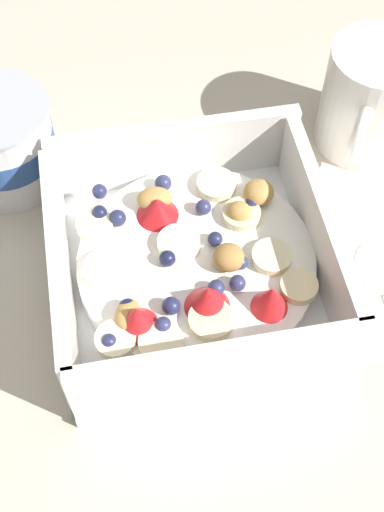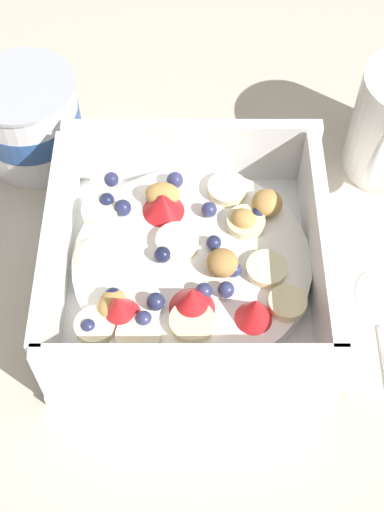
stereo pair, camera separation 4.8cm
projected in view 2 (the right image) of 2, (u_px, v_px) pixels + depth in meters
The scene contains 3 objects.
ground_plane at pixel (196, 281), 0.50m from camera, with size 2.40×2.40×0.00m, color beige.
fruit_bowl at pixel (191, 263), 0.49m from camera, with size 0.19×0.19×0.07m.
yogurt_cup at pixel (33, 120), 0.54m from camera, with size 0.08×0.08×0.08m.
Camera 2 is at (-0.00, -0.26, 0.43)m, focal length 47.83 mm.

